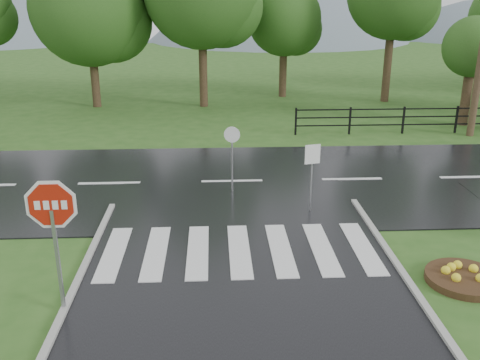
{
  "coord_description": "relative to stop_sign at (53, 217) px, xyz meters",
  "views": [
    {
      "loc": [
        -0.57,
        -6.54,
        5.96
      ],
      "look_at": [
        0.06,
        6.0,
        1.5
      ],
      "focal_mm": 40.0,
      "sensor_mm": 36.0,
      "label": 1
    }
  ],
  "objects": [
    {
      "name": "main_road",
      "position": [
        3.57,
        7.33,
        -2.01
      ],
      "size": [
        90.0,
        8.0,
        0.04
      ],
      "primitive_type": "cube",
      "color": "black",
      "rests_on": "ground"
    },
    {
      "name": "crosswalk",
      "position": [
        3.57,
        2.33,
        -1.95
      ],
      "size": [
        6.5,
        2.8,
        0.02
      ],
      "color": "silver",
      "rests_on": "ground"
    },
    {
      "name": "fence_west",
      "position": [
        11.32,
        13.33,
        -1.29
      ],
      "size": [
        9.58,
        0.08,
        1.2
      ],
      "color": "black",
      "rests_on": "ground"
    },
    {
      "name": "hills",
      "position": [
        7.06,
        62.33,
        -17.55
      ],
      "size": [
        102.0,
        48.0,
        48.0
      ],
      "color": "slate",
      "rests_on": "ground"
    },
    {
      "name": "treeline",
      "position": [
        4.57,
        21.33,
        -2.01
      ],
      "size": [
        83.2,
        5.2,
        10.0
      ],
      "color": "#245018",
      "rests_on": "ground"
    },
    {
      "name": "stop_sign",
      "position": [
        0.0,
        0.0,
        0.0
      ],
      "size": [
        1.3,
        0.06,
        2.92
      ],
      "color": "#939399",
      "rests_on": "ground"
    },
    {
      "name": "flower_bed",
      "position": [
        8.36,
        0.7,
        -1.89
      ],
      "size": [
        1.65,
        1.65,
        0.33
      ],
      "color": "#332111",
      "rests_on": "ground"
    },
    {
      "name": "reg_sign_small",
      "position": [
        5.69,
        4.69,
        -0.58
      ],
      "size": [
        0.44,
        0.12,
        2.01
      ],
      "color": "#939399",
      "rests_on": "ground"
    },
    {
      "name": "reg_sign_round",
      "position": [
        3.55,
        6.4,
        -0.66
      ],
      "size": [
        0.49,
        0.12,
        2.12
      ],
      "color": "#939399",
      "rests_on": "ground"
    },
    {
      "name": "entrance_tree_left",
      "position": [
        14.71,
        14.83,
        1.52
      ],
      "size": [
        2.71,
        2.71,
        4.94
      ],
      "color": "#3D2B1C",
      "rests_on": "ground"
    }
  ]
}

